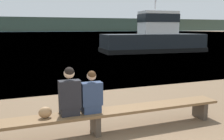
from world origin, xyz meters
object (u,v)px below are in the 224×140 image
at_px(person_left, 70,95).
at_px(bench_main, 95,116).
at_px(person_right, 91,95).
at_px(shopping_bag, 45,112).
at_px(tugboat_red, 154,39).

bearing_deg(person_left, bench_main, -0.62).
xyz_separation_m(bench_main, person_left, (-0.54, 0.01, 0.53)).
bearing_deg(bench_main, person_right, 172.61).
distance_m(person_left, person_right, 0.47).
distance_m(bench_main, shopping_bag, 1.06).
relative_size(person_left, tugboat_red, 0.10).
relative_size(bench_main, person_left, 6.10).
height_order(person_left, tugboat_red, tugboat_red).
height_order(bench_main, tugboat_red, tugboat_red).
bearing_deg(person_right, person_left, -179.47).
bearing_deg(shopping_bag, person_right, -0.02).
bearing_deg(tugboat_red, person_right, 149.95).
relative_size(bench_main, person_right, 6.78).
bearing_deg(person_right, tugboat_red, 56.13).
bearing_deg(bench_main, shopping_bag, 179.42).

